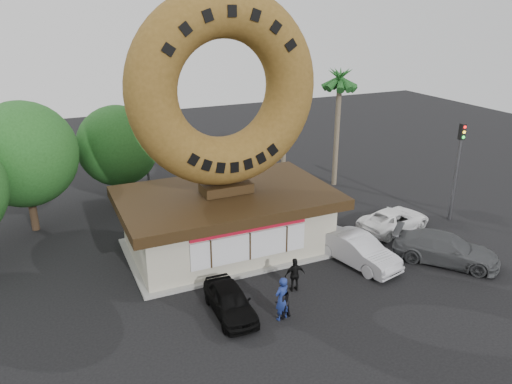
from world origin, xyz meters
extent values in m
plane|color=black|center=(0.00, 0.00, 0.00)|extent=(90.00, 90.00, 0.00)
cube|color=#BDB8A1|center=(0.00, 6.00, 1.50)|extent=(10.00, 6.00, 3.00)
cube|color=#999993|center=(0.00, 6.00, 0.07)|extent=(10.60, 6.60, 0.15)
cube|color=#3F3F3F|center=(0.00, 6.00, 3.05)|extent=(10.00, 6.00, 0.10)
cube|color=black|center=(0.00, 6.00, 3.00)|extent=(11.20, 7.20, 0.55)
cube|color=silver|center=(0.00, 2.95, 1.55)|extent=(6.00, 0.12, 1.40)
cube|color=red|center=(0.00, 2.93, 2.55)|extent=(6.00, 0.10, 0.45)
cube|color=black|center=(0.00, 6.00, 3.55)|extent=(2.60, 1.40, 0.50)
torus|color=brown|center=(0.00, 6.00, 8.66)|extent=(9.71, 2.48, 9.71)
cylinder|color=#473321|center=(-9.50, 13.00, 1.65)|extent=(0.44, 0.44, 3.30)
sphere|color=#1E4C1B|center=(-9.50, 13.00, 4.65)|extent=(6.00, 6.00, 6.00)
cylinder|color=#473321|center=(-4.00, 15.00, 1.43)|extent=(0.44, 0.44, 2.86)
sphere|color=#1E4C1B|center=(-4.00, 15.00, 4.03)|extent=(5.20, 5.20, 5.20)
cylinder|color=#726651|center=(7.50, 14.00, 4.50)|extent=(0.36, 0.36, 9.00)
cylinder|color=#726651|center=(11.00, 12.50, 4.00)|extent=(0.36, 0.36, 8.00)
cylinder|color=#59595E|center=(-2.00, 16.00, 4.00)|extent=(0.18, 0.18, 8.00)
cylinder|color=#59595E|center=(-1.10, 16.00, 7.90)|extent=(1.80, 0.12, 0.12)
cube|color=#59595E|center=(-0.20, 16.00, 7.85)|extent=(0.45, 0.20, 0.12)
cylinder|color=#59595E|center=(14.00, 4.00, 3.00)|extent=(0.18, 0.18, 6.00)
cube|color=black|center=(14.00, 4.00, 5.60)|extent=(0.30, 0.28, 0.95)
sphere|color=red|center=(14.00, 3.85, 5.90)|extent=(0.18, 0.18, 0.18)
sphere|color=yellow|center=(14.00, 3.85, 5.60)|extent=(0.18, 0.18, 0.18)
sphere|color=green|center=(14.00, 3.85, 5.30)|extent=(0.18, 0.18, 0.18)
imported|color=navy|center=(-0.26, -1.05, 0.99)|extent=(0.82, 0.65, 1.99)
imported|color=black|center=(-0.19, -0.95, 0.81)|extent=(0.91, 0.77, 1.62)
imported|color=black|center=(1.31, 0.72, 0.83)|extent=(1.02, 0.53, 1.66)
imported|color=black|center=(-2.12, 0.20, 0.65)|extent=(1.65, 3.86, 1.30)
imported|color=#B4B4B9|center=(5.49, 1.69, 0.77)|extent=(2.68, 4.93, 1.54)
imported|color=#4D4F51|center=(9.70, -0.04, 0.76)|extent=(5.05, 5.40, 1.53)
imported|color=white|center=(9.88, 4.25, 0.65)|extent=(4.97, 3.00, 1.29)
camera|label=1|loc=(-8.63, -16.98, 12.54)|focal=35.00mm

